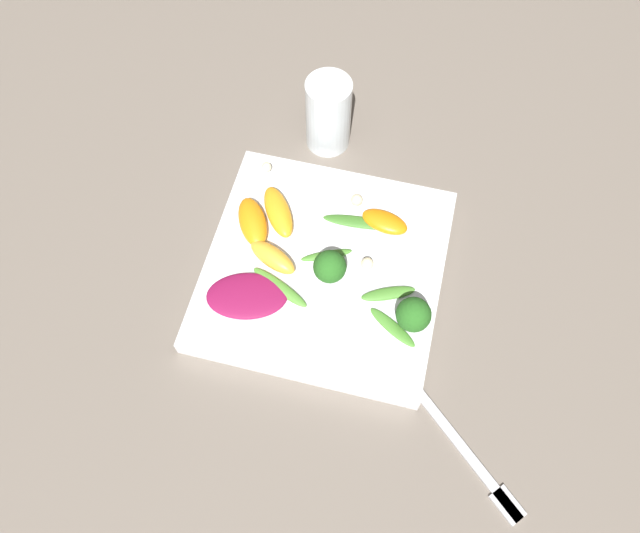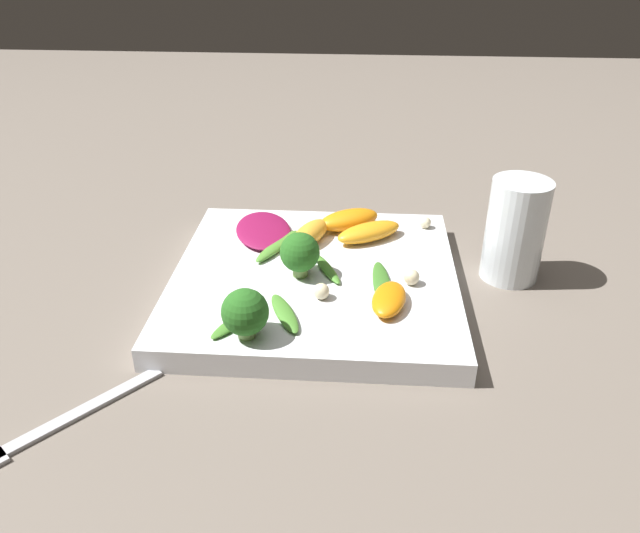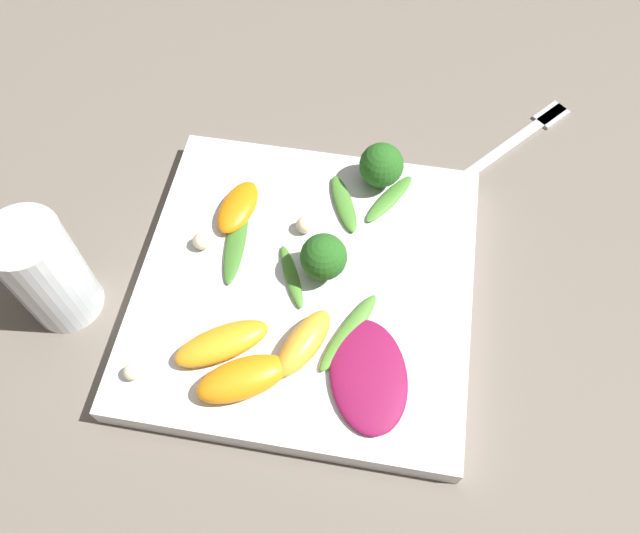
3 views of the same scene
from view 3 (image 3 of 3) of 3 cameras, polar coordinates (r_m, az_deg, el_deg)
The scene contains 19 objects.
ground_plane at distance 0.55m, azimuth -1.30°, elevation -2.42°, with size 2.40×2.40×0.00m, color #6B6056.
plate at distance 0.54m, azimuth -1.32°, elevation -1.85°, with size 0.28×0.28×0.02m.
drinking_glass at distance 0.55m, azimuth -23.73°, elevation -0.48°, with size 0.06×0.06×0.11m.
fork at distance 0.69m, azimuth 18.07°, elevation 11.40°, with size 0.13×0.12×0.01m.
radicchio_leaf_0 at distance 0.49m, azimuth 4.46°, elevation -9.89°, with size 0.11×0.08×0.01m.
orange_segment_0 at distance 0.57m, azimuth -7.52°, elevation 5.41°, with size 0.06×0.04×0.02m.
orange_segment_1 at distance 0.50m, azimuth -8.95°, elevation -6.95°, with size 0.07×0.08×0.02m.
orange_segment_2 at distance 0.49m, azimuth -7.12°, elevation -10.14°, with size 0.06×0.08×0.02m.
orange_segment_3 at distance 0.50m, azimuth -1.48°, elevation -6.97°, with size 0.07×0.05×0.02m.
broccoli_floret_0 at distance 0.57m, azimuth 5.63°, elevation 9.16°, with size 0.04×0.04×0.05m.
broccoli_floret_1 at distance 0.51m, azimuth 0.33°, elevation 0.83°, with size 0.04×0.04×0.05m.
arugula_sprig_0 at distance 0.55m, azimuth -7.65°, elevation 2.53°, with size 0.09×0.02×0.01m.
arugula_sprig_1 at distance 0.51m, azimuth 2.65°, elevation -6.01°, with size 0.08×0.05×0.01m.
arugula_sprig_2 at distance 0.53m, azimuth -2.55°, elevation -0.60°, with size 0.06×0.04×0.01m.
arugula_sprig_3 at distance 0.57m, azimuth 2.20°, elevation 5.78°, with size 0.07×0.04×0.01m.
arugula_sprig_4 at distance 0.58m, azimuth 6.35°, elevation 6.18°, with size 0.07×0.05×0.01m.
macadamia_nut_0 at distance 0.55m, azimuth -1.44°, elevation 3.83°, with size 0.02×0.02×0.02m.
macadamia_nut_1 at distance 0.55m, azimuth -10.77°, elevation 2.32°, with size 0.02×0.02×0.02m.
macadamia_nut_2 at distance 0.51m, azimuth -16.86°, elevation -9.20°, with size 0.01×0.01×0.01m.
Camera 3 is at (0.25, 0.05, 0.49)m, focal length 35.00 mm.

